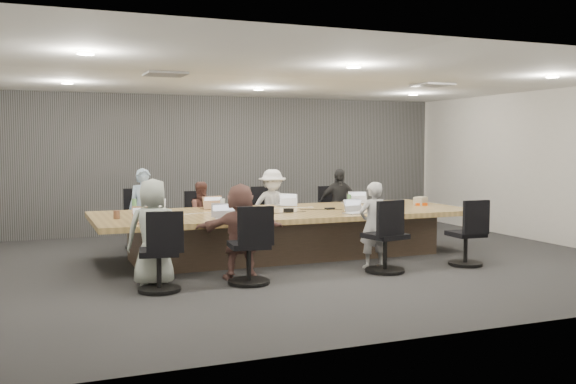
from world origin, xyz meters
name	(u,v)px	position (x,y,z in m)	size (l,w,h in m)	color
floor	(298,262)	(0.00, 0.00, 0.00)	(10.00, 8.00, 0.00)	#2E2E30
ceiling	(298,78)	(0.00, 0.00, 2.80)	(10.00, 8.00, 0.00)	white
wall_back	(224,163)	(0.00, 4.00, 1.40)	(10.00, 2.80, 0.00)	beige
wall_front	(461,188)	(0.00, -4.00, 1.40)	(10.00, 2.80, 0.00)	beige
wall_right	(552,167)	(5.00, 0.00, 1.40)	(8.00, 2.80, 0.00)	beige
curtain	(225,164)	(0.00, 3.92, 1.40)	(9.80, 0.04, 2.80)	#555555
conference_table	(286,232)	(0.00, 0.50, 0.40)	(6.00, 2.20, 0.74)	#4C3C2E
chair_0	(141,224)	(-2.03, 2.20, 0.43)	(0.57, 0.57, 0.85)	black
chair_1	(198,225)	(-1.01, 2.20, 0.36)	(0.49, 0.49, 0.72)	black
chair_2	(266,219)	(0.28, 2.20, 0.41)	(0.55, 0.55, 0.81)	black
chair_3	(330,217)	(1.61, 2.20, 0.38)	(0.52, 0.52, 0.77)	black
chair_4	(159,259)	(-2.35, -1.20, 0.41)	(0.55, 0.55, 0.82)	black
chair_5	(249,251)	(-1.19, -1.20, 0.43)	(0.58, 0.58, 0.85)	black
chair_6	(385,242)	(0.83, -1.20, 0.43)	(0.59, 0.59, 0.87)	black
chair_7	(466,239)	(2.21, -1.20, 0.39)	(0.53, 0.53, 0.79)	black
person_0	(144,210)	(-2.03, 1.85, 0.70)	(0.51, 0.34, 1.40)	#8CA7C4
laptop_0	(149,210)	(-2.03, 1.30, 0.75)	(0.36, 0.24, 0.02)	#B2B2B7
person_1	(203,215)	(-1.01, 1.85, 0.58)	(0.56, 0.44, 1.16)	brown
laptop_1	(211,208)	(-1.01, 1.30, 0.75)	(0.34, 0.23, 0.02)	#8C6647
person_2	(272,207)	(0.28, 1.85, 0.67)	(0.87, 0.50, 1.35)	silver
laptop_2	(283,205)	(0.28, 1.30, 0.75)	(0.30, 0.21, 0.02)	#B2B2B7
person_3	(339,204)	(1.61, 1.85, 0.67)	(0.79, 0.33, 1.34)	black
laptop_3	(352,203)	(1.61, 1.30, 0.75)	(0.35, 0.24, 0.02)	#B2B2B7
person_4	(153,232)	(-2.35, -0.85, 0.69)	(0.67, 0.44, 1.38)	#A0ACA1
laptop_4	(146,223)	(-2.35, -0.30, 0.75)	(0.28, 0.20, 0.02)	#8C6647
person_5	(240,231)	(-1.19, -0.85, 0.64)	(1.20, 0.38, 1.29)	brown
laptop_5	(229,219)	(-1.19, -0.30, 0.75)	(0.35, 0.24, 0.02)	#B2B2B7
person_6	(373,225)	(0.83, -0.85, 0.63)	(0.46, 0.30, 1.26)	#B4B4B4
laptop_6	(355,213)	(0.83, -0.30, 0.75)	(0.33, 0.23, 0.02)	#B2B2B7
bottle_green_left	(134,207)	(-2.34, 0.82, 0.86)	(0.07, 0.07, 0.24)	#599A57
bottle_green_right	(349,201)	(1.13, 0.48, 0.86)	(0.07, 0.07, 0.23)	#599A57
bottle_clear	(222,206)	(-1.06, 0.47, 0.86)	(0.07, 0.07, 0.23)	silver
cup_white_far	(245,208)	(-0.60, 0.76, 0.79)	(0.08, 0.08, 0.09)	white
cup_white_near	(390,203)	(1.98, 0.60, 0.78)	(0.07, 0.07, 0.09)	white
mug_brown	(117,215)	(-2.65, 0.40, 0.80)	(0.10, 0.10, 0.12)	brown
mic_left	(240,213)	(-0.81, 0.38, 0.76)	(0.16, 0.11, 0.03)	black
mic_right	(330,208)	(0.75, 0.44, 0.75)	(0.15, 0.10, 0.03)	black
stapler	(289,210)	(-0.03, 0.29, 0.77)	(0.17, 0.04, 0.06)	black
canvas_bag	(420,201)	(2.56, 0.53, 0.81)	(0.26, 0.16, 0.14)	#AFA58D
snack_packet	(421,204)	(2.53, 0.47, 0.76)	(0.20, 0.13, 0.04)	#EB4D06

